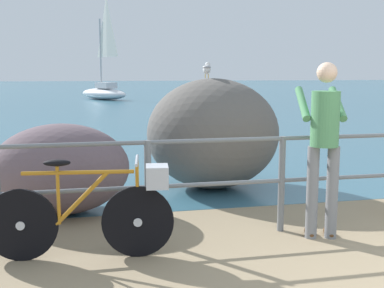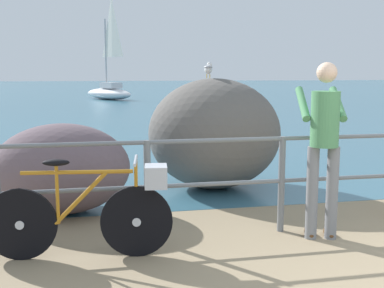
{
  "view_description": "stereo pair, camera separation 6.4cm",
  "coord_description": "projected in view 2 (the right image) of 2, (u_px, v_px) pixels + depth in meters",
  "views": [
    {
      "loc": [
        -2.69,
        -2.68,
        1.68
      ],
      "look_at": [
        -1.59,
        2.39,
        0.91
      ],
      "focal_mm": 45.19,
      "sensor_mm": 36.0,
      "label": 1
    },
    {
      "loc": [
        -2.63,
        -2.7,
        1.68
      ],
      "look_at": [
        -1.59,
        2.39,
        0.91
      ],
      "focal_mm": 45.19,
      "sensor_mm": 36.0,
      "label": 2
    }
  ],
  "objects": [
    {
      "name": "promenade_railing",
      "position": [
        343.0,
        170.0,
        5.22
      ],
      "size": [
        7.16,
        0.07,
        1.02
      ],
      "color": "slate",
      "rests_on": "ground_plane"
    },
    {
      "name": "bicycle",
      "position": [
        95.0,
        208.0,
        4.36
      ],
      "size": [
        1.69,
        0.48,
        0.92
      ],
      "rotation": [
        0.0,
        0.0,
        -0.12
      ],
      "color": "black",
      "rests_on": "ground_plane"
    },
    {
      "name": "sea_surface",
      "position": [
        119.0,
        89.0,
        49.84
      ],
      "size": [
        120.0,
        90.0,
        0.01
      ],
      "primitive_type": "cube",
      "color": "#38667A",
      "rests_on": "ground_plane"
    },
    {
      "name": "person_at_railing",
      "position": [
        324.0,
        142.0,
        4.82
      ],
      "size": [
        0.55,
        0.67,
        1.78
      ],
      "rotation": [
        0.0,
        0.0,
        1.33
      ],
      "color": "slate",
      "rests_on": "ground_plane"
    },
    {
      "name": "breakwater_boulder_main",
      "position": [
        214.0,
        134.0,
        7.03
      ],
      "size": [
        1.92,
        1.82,
        1.6
      ],
      "color": "#605B56",
      "rests_on": "ground"
    },
    {
      "name": "sailboat",
      "position": [
        109.0,
        88.0,
        29.84
      ],
      "size": [
        3.38,
        4.44,
        6.16
      ],
      "rotation": [
        0.0,
        0.0,
        2.11
      ],
      "color": "white",
      "rests_on": "sea_surface"
    },
    {
      "name": "seagull",
      "position": [
        208.0,
        68.0,
        6.93
      ],
      "size": [
        0.2,
        0.34,
        0.23
      ],
      "rotation": [
        0.0,
        0.0,
        1.21
      ],
      "color": "gold",
      "rests_on": "breakwater_boulder_main"
    },
    {
      "name": "breakwater_boulder_left",
      "position": [
        62.0,
        169.0,
        5.77
      ],
      "size": [
        1.63,
        1.24,
        1.08
      ],
      "color": "#65535A",
      "rests_on": "ground"
    },
    {
      "name": "ground_plane",
      "position": [
        151.0,
        109.0,
        22.77
      ],
      "size": [
        120.0,
        120.0,
        0.1
      ],
      "primitive_type": "cube",
      "color": "#937F60"
    }
  ]
}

